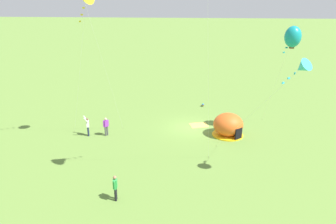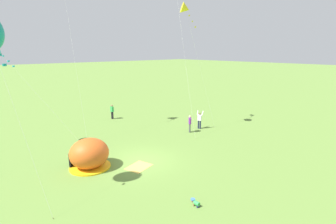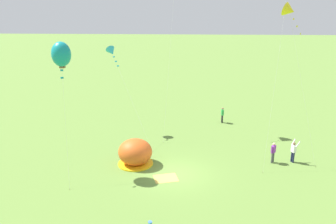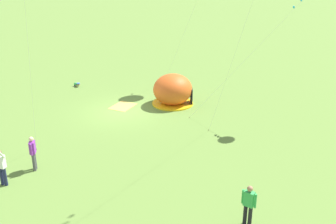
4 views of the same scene
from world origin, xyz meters
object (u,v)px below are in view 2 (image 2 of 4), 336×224
object	(u,v)px
toddler_crawling	(195,202)
kite_yellow	(186,9)
person_flying_kite	(200,119)
person_far_back	(190,123)
popup_tent	(89,154)
person_with_toddler	(112,111)

from	to	relation	value
toddler_crawling	kite_yellow	world-z (taller)	kite_yellow
toddler_crawling	person_flying_kite	size ratio (longest dim) A/B	0.29
person_far_back	kite_yellow	size ratio (longest dim) A/B	0.14
person_flying_kite	kite_yellow	size ratio (longest dim) A/B	0.15
popup_tent	person_flying_kite	world-z (taller)	popup_tent
toddler_crawling	person_far_back	xyz separation A→B (m)	(8.91, 9.00, 0.79)
person_far_back	person_with_toddler	xyz separation A→B (m)	(-3.16, 9.69, 0.00)
toddler_crawling	person_with_toddler	distance (m)	19.57
popup_tent	toddler_crawling	world-z (taller)	popup_tent
toddler_crawling	person_far_back	distance (m)	12.69
popup_tent	person_with_toddler	size ratio (longest dim) A/B	1.63
person_with_toddler	person_flying_kite	size ratio (longest dim) A/B	0.91
person_with_toddler	person_flying_kite	bearing A→B (deg)	-63.18
person_far_back	kite_yellow	bearing A→B (deg)	69.77
person_with_toddler	person_far_back	bearing A→B (deg)	-71.93
toddler_crawling	popup_tent	bearing A→B (deg)	104.78
person_far_back	person_with_toddler	world-z (taller)	same
person_with_toddler	person_flying_kite	distance (m)	10.65
popup_tent	kite_yellow	distance (m)	15.94
person_far_back	person_flying_kite	distance (m)	1.65
person_far_back	person_with_toddler	distance (m)	10.20
popup_tent	person_flying_kite	xyz separation A→B (m)	(12.67, 1.16, 0.00)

